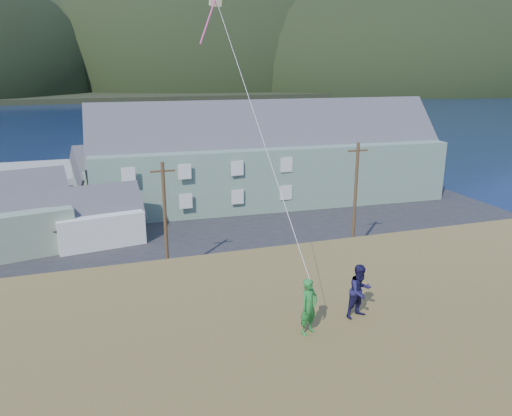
{
  "coord_description": "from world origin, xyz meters",
  "views": [
    {
      "loc": [
        -3.12,
        -30.45,
        14.38
      ],
      "look_at": [
        2.86,
        -12.16,
        8.8
      ],
      "focal_mm": 35.0,
      "sensor_mm": 36.0,
      "label": 1
    }
  ],
  "objects_px": {
    "wharf": "(74,171)",
    "lodge": "(269,155)",
    "shed_palegreen_near": "(1,217)",
    "kite_flyer_navy": "(360,291)",
    "shed_white": "(97,217)",
    "shed_palegreen_far": "(122,170)",
    "kite_flyer_green": "(309,307)"
  },
  "relations": [
    {
      "from": "wharf",
      "to": "shed_white",
      "type": "height_order",
      "value": "shed_white"
    },
    {
      "from": "wharf",
      "to": "lodge",
      "type": "xyz_separation_m",
      "value": [
        20.55,
        -20.77,
        4.54
      ]
    },
    {
      "from": "shed_palegreen_near",
      "to": "kite_flyer_navy",
      "type": "bearing_deg",
      "value": -76.36
    },
    {
      "from": "shed_palegreen_far",
      "to": "kite_flyer_green",
      "type": "relative_size",
      "value": 7.15
    },
    {
      "from": "kite_flyer_navy",
      "to": "kite_flyer_green",
      "type": "bearing_deg",
      "value": 179.89
    },
    {
      "from": "wharf",
      "to": "lodge",
      "type": "bearing_deg",
      "value": -45.3
    },
    {
      "from": "kite_flyer_green",
      "to": "kite_flyer_navy",
      "type": "xyz_separation_m",
      "value": [
        1.8,
        0.4,
        0.01
      ]
    },
    {
      "from": "shed_palegreen_far",
      "to": "kite_flyer_navy",
      "type": "distance_m",
      "value": 47.17
    },
    {
      "from": "kite_flyer_green",
      "to": "kite_flyer_navy",
      "type": "distance_m",
      "value": 1.84
    },
    {
      "from": "shed_palegreen_near",
      "to": "shed_white",
      "type": "height_order",
      "value": "shed_palegreen_near"
    },
    {
      "from": "wharf",
      "to": "shed_palegreen_near",
      "type": "bearing_deg",
      "value": -98.93
    },
    {
      "from": "lodge",
      "to": "shed_palegreen_far",
      "type": "distance_m",
      "value": 17.31
    },
    {
      "from": "shed_white",
      "to": "kite_flyer_green",
      "type": "relative_size",
      "value": 4.9
    },
    {
      "from": "wharf",
      "to": "lodge",
      "type": "height_order",
      "value": "lodge"
    },
    {
      "from": "lodge",
      "to": "shed_palegreen_near",
      "type": "distance_m",
      "value": 26.43
    },
    {
      "from": "lodge",
      "to": "kite_flyer_navy",
      "type": "height_order",
      "value": "lodge"
    },
    {
      "from": "lodge",
      "to": "kite_flyer_green",
      "type": "height_order",
      "value": "lodge"
    },
    {
      "from": "lodge",
      "to": "shed_palegreen_near",
      "type": "bearing_deg",
      "value": -159.65
    },
    {
      "from": "shed_white",
      "to": "kite_flyer_navy",
      "type": "relative_size",
      "value": 4.84
    },
    {
      "from": "shed_palegreen_near",
      "to": "shed_white",
      "type": "relative_size",
      "value": 1.46
    },
    {
      "from": "wharf",
      "to": "shed_palegreen_near",
      "type": "xyz_separation_m",
      "value": [
        -4.53,
        -28.84,
        2.39
      ]
    },
    {
      "from": "shed_palegreen_near",
      "to": "kite_flyer_green",
      "type": "height_order",
      "value": "kite_flyer_green"
    },
    {
      "from": "shed_white",
      "to": "shed_palegreen_far",
      "type": "relative_size",
      "value": 0.69
    },
    {
      "from": "shed_white",
      "to": "shed_palegreen_far",
      "type": "height_order",
      "value": "shed_palegreen_far"
    },
    {
      "from": "kite_flyer_green",
      "to": "shed_white",
      "type": "bearing_deg",
      "value": 74.42
    },
    {
      "from": "shed_palegreen_near",
      "to": "kite_flyer_green",
      "type": "bearing_deg",
      "value": -79.49
    },
    {
      "from": "lodge",
      "to": "kite_flyer_navy",
      "type": "xyz_separation_m",
      "value": [
        -10.67,
        -38.03,
        3.03
      ]
    },
    {
      "from": "wharf",
      "to": "lodge",
      "type": "relative_size",
      "value": 0.7
    },
    {
      "from": "wharf",
      "to": "kite_flyer_green",
      "type": "height_order",
      "value": "kite_flyer_green"
    },
    {
      "from": "lodge",
      "to": "shed_palegreen_far",
      "type": "bearing_deg",
      "value": 152.21
    },
    {
      "from": "wharf",
      "to": "shed_palegreen_far",
      "type": "bearing_deg",
      "value": -64.65
    },
    {
      "from": "shed_white",
      "to": "kite_flyer_navy",
      "type": "distance_m",
      "value": 31.19
    }
  ]
}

